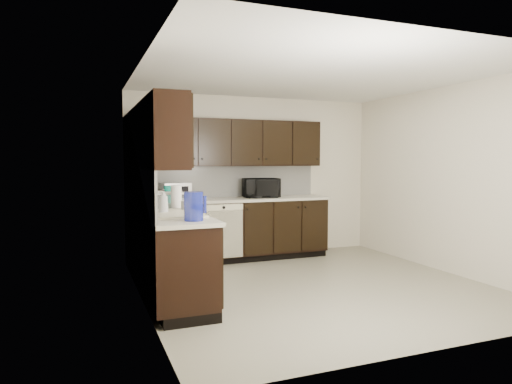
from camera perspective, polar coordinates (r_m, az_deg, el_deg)
floor at (r=5.63m, az=7.29°, el=-11.57°), size 4.00×4.00×0.00m
ceiling at (r=5.52m, az=7.52°, el=14.31°), size 4.00×4.00×0.00m
wall_back at (r=7.25m, az=-0.21°, el=1.95°), size 4.00×0.02×2.50m
wall_left at (r=4.81m, az=-14.01°, el=0.78°), size 0.02×4.00×2.50m
wall_right at (r=6.63m, az=22.75°, el=1.45°), size 0.02×4.00×2.50m
wall_front at (r=3.81m, az=22.02°, el=-0.20°), size 4.00×0.02×2.50m
lower_cabinets at (r=6.18m, az=-5.99°, el=-6.23°), size 3.00×2.80×0.90m
countertop at (r=6.11m, az=-6.03°, el=-1.56°), size 3.03×2.83×0.04m
backsplash at (r=6.24m, az=-8.42°, el=0.93°), size 3.00×2.80×0.48m
upper_cabinets at (r=6.16m, az=-7.18°, el=6.39°), size 3.00×2.80×0.70m
dishwasher at (r=6.53m, az=-4.09°, el=-4.49°), size 0.58×0.04×0.78m
sink at (r=4.88m, az=-10.19°, el=-3.47°), size 0.54×0.82×0.42m
microwave at (r=6.97m, az=0.63°, el=0.52°), size 0.57×0.42×0.29m
soap_bottle_a at (r=5.16m, az=-8.79°, el=-1.43°), size 0.10×0.10×0.17m
soap_bottle_b at (r=4.94m, az=-11.49°, el=-1.17°), size 0.11×0.11×0.26m
toaster_oven at (r=6.60m, az=-10.08°, el=0.06°), size 0.43×0.34×0.25m
storage_bin at (r=5.61m, az=-11.23°, el=-1.02°), size 0.51×0.43×0.17m
blue_pitcher at (r=4.33m, az=-7.82°, el=-1.78°), size 0.20×0.20×0.27m
teal_tumbler at (r=6.23m, az=-10.99°, el=-0.27°), size 0.12×0.12×0.23m
paper_towel_roll at (r=5.40m, az=-9.94°, el=-0.64°), size 0.14×0.14×0.28m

